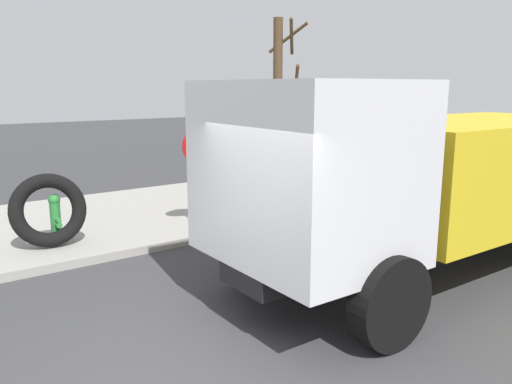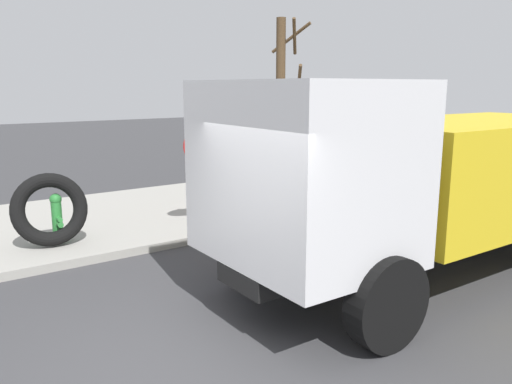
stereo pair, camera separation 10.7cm
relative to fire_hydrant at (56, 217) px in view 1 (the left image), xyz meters
name	(u,v)px [view 1 (the left image)]	position (x,y,z in m)	size (l,w,h in m)	color
sidewalk_curb	(21,232)	(-0.32, 1.40, -0.56)	(36.00, 5.00, 0.15)	#99968E
fire_hydrant	(56,217)	(0.00, 0.00, 0.00)	(0.21, 0.47, 0.90)	#2D8438
loose_tire	(48,210)	(-0.15, -0.13, 0.17)	(1.29, 1.29, 0.25)	black
stop_sign	(199,158)	(2.68, -0.50, 0.91)	(0.76, 0.08, 2.01)	gray
dump_truck_yellow	(422,175)	(4.18, -4.60, 0.98)	(7.03, 2.87, 3.00)	gold
bare_tree	(279,99)	(6.72, 2.07, 1.94)	(0.96, 1.58, 4.59)	#4C3823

